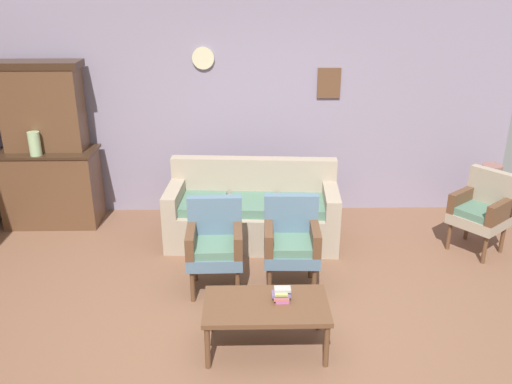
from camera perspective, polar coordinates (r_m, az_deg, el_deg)
name	(u,v)px	position (r m, az deg, el deg)	size (l,w,h in m)	color
ground_plane	(260,329)	(4.80, 0.45, -14.38)	(7.68, 7.68, 0.00)	brown
wall_back_with_decor	(254,107)	(6.67, -0.19, 9.00)	(6.40, 0.09, 2.70)	gray
side_cabinet	(52,187)	(6.97, -20.84, 0.49)	(1.16, 0.55, 0.93)	brown
cabinet_upper_hutch	(42,106)	(6.77, -21.75, 8.51)	(0.99, 0.38, 1.03)	brown
vase_on_cabinet	(35,144)	(6.65, -22.44, 4.76)	(0.13, 0.13, 0.28)	#99B887
floral_couch	(253,213)	(6.14, -0.36, -2.29)	(1.96, 0.93, 0.90)	gray
armchair_by_doorway	(215,242)	(5.14, -4.38, -5.27)	(0.53, 0.50, 0.90)	slate
armchair_row_middle	(291,239)	(5.18, 3.77, -5.04)	(0.53, 0.51, 0.90)	slate
wingback_chair_by_fireplace	(483,208)	(6.34, 22.91, -1.60)	(0.71, 0.71, 0.90)	gray
coffee_table	(266,308)	(4.39, 1.08, -12.26)	(1.00, 0.56, 0.42)	brown
book_stack_on_table	(282,295)	(4.38, 2.74, -10.84)	(0.15, 0.11, 0.11)	#AB5392
floor_vase_by_wall	(488,194)	(7.15, 23.37, -0.16)	(0.24, 0.24, 0.74)	#815750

